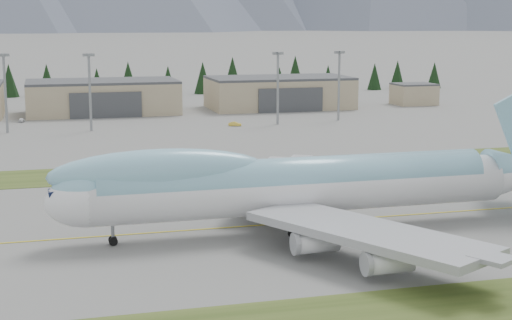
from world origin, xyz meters
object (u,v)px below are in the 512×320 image
object	(u,v)px
hangar_right	(279,92)
service_vehicle_b	(235,126)
service_vehicle_c	(351,109)
hangar_center	(103,97)
service_vehicle_a	(21,122)
boeing_747_freighter	(298,184)

from	to	relation	value
hangar_right	service_vehicle_b	world-z (taller)	hangar_right
service_vehicle_b	service_vehicle_c	world-z (taller)	service_vehicle_c
hangar_center	hangar_right	distance (m)	60.00
hangar_center	service_vehicle_b	bearing A→B (deg)	-50.56
service_vehicle_a	service_vehicle_c	world-z (taller)	service_vehicle_c
hangar_right	service_vehicle_a	size ratio (longest dim) A/B	13.43
hangar_center	hangar_right	world-z (taller)	same
boeing_747_freighter	hangar_right	size ratio (longest dim) A/B	1.66
service_vehicle_a	service_vehicle_b	bearing A→B (deg)	-15.30
hangar_center	hangar_right	xyz separation A→B (m)	(60.00, 0.00, 0.00)
boeing_747_freighter	hangar_center	bearing A→B (deg)	95.71
boeing_747_freighter	hangar_center	world-z (taller)	boeing_747_freighter
service_vehicle_a	service_vehicle_c	distance (m)	108.03
service_vehicle_a	service_vehicle_c	size ratio (longest dim) A/B	0.83
service_vehicle_b	service_vehicle_c	distance (m)	57.80
hangar_right	service_vehicle_b	bearing A→B (deg)	-121.82
hangar_center	service_vehicle_a	size ratio (longest dim) A/B	13.43
boeing_747_freighter	service_vehicle_c	distance (m)	159.16
hangar_center	service_vehicle_a	xyz separation A→B (m)	(-25.29, -16.51, -5.39)
boeing_747_freighter	service_vehicle_c	xyz separation A→B (m)	(66.35, 144.51, -6.97)
service_vehicle_c	hangar_right	bearing A→B (deg)	175.22
service_vehicle_a	service_vehicle_b	xyz separation A→B (m)	(59.49, -25.06, 0.00)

